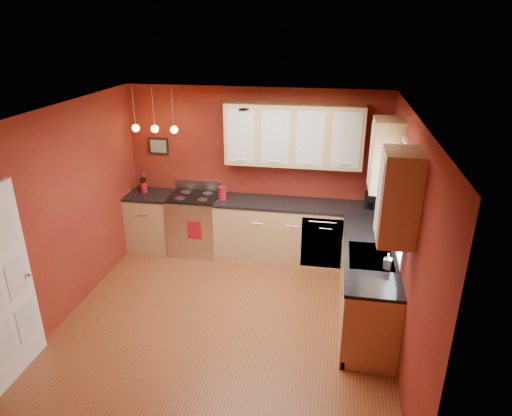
% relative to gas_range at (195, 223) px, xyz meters
% --- Properties ---
extents(floor, '(4.20, 4.20, 0.00)m').
position_rel_gas_range_xyz_m(floor, '(0.92, -1.80, -0.48)').
color(floor, brown).
rests_on(floor, ground).
extents(ceiling, '(4.00, 4.20, 0.02)m').
position_rel_gas_range_xyz_m(ceiling, '(0.92, -1.80, 2.12)').
color(ceiling, beige).
rests_on(ceiling, wall_back).
extents(wall_back, '(4.00, 0.02, 2.60)m').
position_rel_gas_range_xyz_m(wall_back, '(0.92, 0.30, 0.82)').
color(wall_back, maroon).
rests_on(wall_back, floor).
extents(wall_front, '(4.00, 0.02, 2.60)m').
position_rel_gas_range_xyz_m(wall_front, '(0.92, -3.90, 0.82)').
color(wall_front, maroon).
rests_on(wall_front, floor).
extents(wall_left, '(0.02, 4.20, 2.60)m').
position_rel_gas_range_xyz_m(wall_left, '(-1.08, -1.80, 0.82)').
color(wall_left, maroon).
rests_on(wall_left, floor).
extents(wall_right, '(0.02, 4.20, 2.60)m').
position_rel_gas_range_xyz_m(wall_right, '(2.92, -1.80, 0.82)').
color(wall_right, maroon).
rests_on(wall_right, floor).
extents(base_cabinets_back_left, '(0.70, 0.60, 0.90)m').
position_rel_gas_range_xyz_m(base_cabinets_back_left, '(-0.73, -0.00, -0.03)').
color(base_cabinets_back_left, tan).
rests_on(base_cabinets_back_left, floor).
extents(base_cabinets_back_right, '(2.54, 0.60, 0.90)m').
position_rel_gas_range_xyz_m(base_cabinets_back_right, '(1.65, -0.00, -0.03)').
color(base_cabinets_back_right, tan).
rests_on(base_cabinets_back_right, floor).
extents(base_cabinets_right, '(0.60, 2.10, 0.90)m').
position_rel_gas_range_xyz_m(base_cabinets_right, '(2.62, -1.35, -0.03)').
color(base_cabinets_right, tan).
rests_on(base_cabinets_right, floor).
extents(counter_back_left, '(0.70, 0.62, 0.04)m').
position_rel_gas_range_xyz_m(counter_back_left, '(-0.73, -0.00, 0.44)').
color(counter_back_left, black).
rests_on(counter_back_left, base_cabinets_back_left).
extents(counter_back_right, '(2.54, 0.62, 0.04)m').
position_rel_gas_range_xyz_m(counter_back_right, '(1.65, -0.00, 0.44)').
color(counter_back_right, black).
rests_on(counter_back_right, base_cabinets_back_right).
extents(counter_right, '(0.62, 2.10, 0.04)m').
position_rel_gas_range_xyz_m(counter_right, '(2.62, -1.35, 0.44)').
color(counter_right, black).
rests_on(counter_right, base_cabinets_right).
extents(gas_range, '(0.76, 0.64, 1.11)m').
position_rel_gas_range_xyz_m(gas_range, '(0.00, 0.00, 0.00)').
color(gas_range, silver).
rests_on(gas_range, floor).
extents(dishwasher_front, '(0.60, 0.02, 0.80)m').
position_rel_gas_range_xyz_m(dishwasher_front, '(2.02, -0.29, -0.03)').
color(dishwasher_front, silver).
rests_on(dishwasher_front, base_cabinets_back_right).
extents(sink, '(0.50, 0.70, 0.33)m').
position_rel_gas_range_xyz_m(sink, '(2.62, -1.50, 0.43)').
color(sink, '#95959A').
rests_on(sink, counter_right).
extents(window, '(0.06, 1.02, 1.22)m').
position_rel_gas_range_xyz_m(window, '(2.89, -1.50, 1.21)').
color(window, white).
rests_on(window, wall_right).
extents(door_left_wall, '(0.12, 0.82, 2.05)m').
position_rel_gas_range_xyz_m(door_left_wall, '(-1.05, -3.00, 0.54)').
color(door_left_wall, white).
rests_on(door_left_wall, floor).
extents(upper_cabinets_back, '(2.00, 0.35, 0.90)m').
position_rel_gas_range_xyz_m(upper_cabinets_back, '(1.52, 0.12, 1.47)').
color(upper_cabinets_back, tan).
rests_on(upper_cabinets_back, wall_back).
extents(upper_cabinets_right, '(0.35, 1.95, 0.90)m').
position_rel_gas_range_xyz_m(upper_cabinets_right, '(2.75, -1.48, 1.47)').
color(upper_cabinets_right, tan).
rests_on(upper_cabinets_right, wall_right).
extents(wall_picture, '(0.32, 0.03, 0.26)m').
position_rel_gas_range_xyz_m(wall_picture, '(-0.63, 0.28, 1.17)').
color(wall_picture, black).
rests_on(wall_picture, wall_back).
extents(pendant_lights, '(0.71, 0.11, 0.66)m').
position_rel_gas_range_xyz_m(pendant_lights, '(-0.53, -0.05, 1.53)').
color(pendant_lights, '#95959A').
rests_on(pendant_lights, ceiling).
extents(red_canister, '(0.14, 0.14, 0.21)m').
position_rel_gas_range_xyz_m(red_canister, '(0.47, -0.04, 0.56)').
color(red_canister, maroon).
rests_on(red_canister, counter_back_right).
extents(red_vase, '(0.10, 0.10, 0.16)m').
position_rel_gas_range_xyz_m(red_vase, '(-0.85, 0.05, 0.54)').
color(red_vase, maroon).
rests_on(red_vase, counter_back_left).
extents(flowers, '(0.11, 0.11, 0.19)m').
position_rel_gas_range_xyz_m(flowers, '(-0.85, 0.05, 0.70)').
color(flowers, maroon).
rests_on(flowers, red_vase).
extents(coffee_maker, '(0.18, 0.18, 0.24)m').
position_rel_gas_range_xyz_m(coffee_maker, '(2.68, 0.00, 0.57)').
color(coffee_maker, black).
rests_on(coffee_maker, counter_back_right).
extents(soap_pump, '(0.10, 0.11, 0.19)m').
position_rel_gas_range_xyz_m(soap_pump, '(2.78, -1.79, 0.55)').
color(soap_pump, white).
rests_on(soap_pump, counter_right).
extents(dish_towel, '(0.22, 0.01, 0.30)m').
position_rel_gas_range_xyz_m(dish_towel, '(0.08, -0.33, 0.04)').
color(dish_towel, maroon).
rests_on(dish_towel, gas_range).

